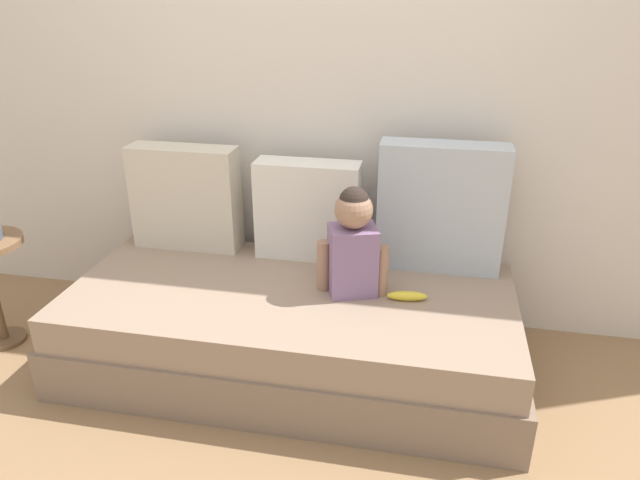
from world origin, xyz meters
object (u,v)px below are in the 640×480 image
throw_pillow_left (186,198)px  banana (407,296)px  toddler (353,243)px  throw_pillow_right (441,208)px  throw_pillow_center (308,210)px  couch (291,329)px

throw_pillow_left → banana: 1.19m
throw_pillow_left → toddler: throw_pillow_left is taller
throw_pillow_left → throw_pillow_right: size_ratio=0.90×
throw_pillow_center → couch: bearing=-90.0°
couch → toddler: (0.26, 0.04, 0.43)m
throw_pillow_center → throw_pillow_right: bearing=0.0°
throw_pillow_right → toddler: throw_pillow_right is taller
couch → throw_pillow_right: throw_pillow_right is taller
throw_pillow_left → throw_pillow_right: 1.23m
toddler → banana: (0.24, -0.03, -0.21)m
throw_pillow_center → toddler: size_ratio=1.03×
throw_pillow_center → banana: (0.50, -0.35, -0.21)m
throw_pillow_left → banana: (1.12, -0.35, -0.23)m
throw_pillow_center → throw_pillow_left: bearing=180.0°
couch → throw_pillow_right: 0.87m
throw_pillow_right → toddler: 0.48m
banana → throw_pillow_right: bearing=72.4°
throw_pillow_left → throw_pillow_center: throw_pillow_left is taller
throw_pillow_right → toddler: size_ratio=1.23×
couch → banana: bearing=1.4°
couch → throw_pillow_center: (0.00, 0.36, 0.43)m
throw_pillow_left → toddler: (0.88, -0.32, -0.02)m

